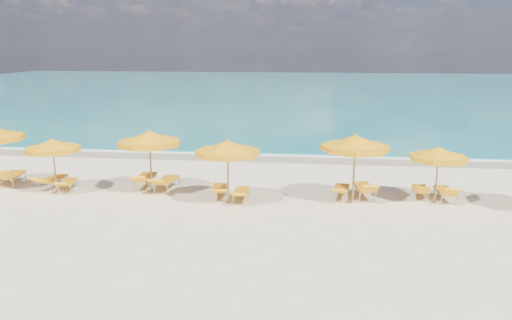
# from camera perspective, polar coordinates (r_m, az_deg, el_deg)

# --- Properties ---
(ground_plane) EXTENTS (120.00, 120.00, 0.00)m
(ground_plane) POSITION_cam_1_polar(r_m,az_deg,el_deg) (19.16, -0.53, -4.50)
(ground_plane) COLOR beige
(ocean) EXTENTS (120.00, 80.00, 0.30)m
(ocean) POSITION_cam_1_polar(r_m,az_deg,el_deg) (66.42, 4.78, 8.00)
(ocean) COLOR #136C6E
(ocean) RESTS_ON ground
(wet_sand_band) EXTENTS (120.00, 2.60, 0.01)m
(wet_sand_band) POSITION_cam_1_polar(r_m,az_deg,el_deg) (26.27, 1.52, 0.33)
(wet_sand_band) COLOR tan
(wet_sand_band) RESTS_ON ground
(foam_line) EXTENTS (120.00, 1.20, 0.03)m
(foam_line) POSITION_cam_1_polar(r_m,az_deg,el_deg) (27.05, 1.67, 0.70)
(foam_line) COLOR white
(foam_line) RESTS_ON ground
(whitecap_near) EXTENTS (14.00, 0.36, 0.05)m
(whitecap_near) POSITION_cam_1_polar(r_m,az_deg,el_deg) (36.56, -6.51, 3.86)
(whitecap_near) COLOR white
(whitecap_near) RESTS_ON ground
(whitecap_far) EXTENTS (18.00, 0.30, 0.05)m
(whitecap_far) POSITION_cam_1_polar(r_m,az_deg,el_deg) (42.90, 14.35, 4.89)
(whitecap_far) COLOR white
(whitecap_far) RESTS_ON ground
(umbrella_1) EXTENTS (2.57, 2.57, 2.20)m
(umbrella_1) POSITION_cam_1_polar(r_m,az_deg,el_deg) (21.30, -22.23, 1.52)
(umbrella_1) COLOR tan
(umbrella_1) RESTS_ON ground
(umbrella_2) EXTENTS (2.95, 2.95, 2.53)m
(umbrella_2) POSITION_cam_1_polar(r_m,az_deg,el_deg) (20.10, -12.10, 2.38)
(umbrella_2) COLOR tan
(umbrella_2) RESTS_ON ground
(umbrella_3) EXTENTS (2.81, 2.81, 2.43)m
(umbrella_3) POSITION_cam_1_polar(r_m,az_deg,el_deg) (18.31, -3.27, 1.33)
(umbrella_3) COLOR tan
(umbrella_3) RESTS_ON ground
(umbrella_4) EXTENTS (2.63, 2.63, 2.59)m
(umbrella_4) POSITION_cam_1_polar(r_m,az_deg,el_deg) (18.84, 11.27, 1.87)
(umbrella_4) COLOR tan
(umbrella_4) RESTS_ON ground
(umbrella_5) EXTENTS (2.78, 2.78, 2.15)m
(umbrella_5) POSITION_cam_1_polar(r_m,az_deg,el_deg) (19.62, 20.14, 0.64)
(umbrella_5) COLOR tan
(umbrella_5) RESTS_ON ground
(lounger_0_right) EXTENTS (0.93, 1.96, 0.93)m
(lounger_0_right) POSITION_cam_1_polar(r_m,az_deg,el_deg) (23.48, -26.12, -1.96)
(lounger_0_right) COLOR #A5A8AD
(lounger_0_right) RESTS_ON ground
(lounger_1_left) EXTENTS (0.75, 1.86, 0.72)m
(lounger_1_left) POSITION_cam_1_polar(r_m,az_deg,el_deg) (22.27, -22.26, -2.42)
(lounger_1_left) COLOR #A5A8AD
(lounger_1_left) RESTS_ON ground
(lounger_1_right) EXTENTS (0.84, 1.74, 0.62)m
(lounger_1_right) POSITION_cam_1_polar(r_m,az_deg,el_deg) (21.67, -20.67, -2.75)
(lounger_1_right) COLOR #A5A8AD
(lounger_1_right) RESTS_ON ground
(lounger_2_left) EXTENTS (0.83, 2.10, 0.81)m
(lounger_2_left) POSITION_cam_1_polar(r_m,az_deg,el_deg) (21.18, -12.51, -2.42)
(lounger_2_left) COLOR #A5A8AD
(lounger_2_left) RESTS_ON ground
(lounger_2_right) EXTENTS (0.80, 1.97, 0.76)m
(lounger_2_right) POSITION_cam_1_polar(r_m,az_deg,el_deg) (20.67, -10.20, -2.74)
(lounger_2_right) COLOR #A5A8AD
(lounger_2_right) RESTS_ON ground
(lounger_3_left) EXTENTS (0.88, 1.83, 0.64)m
(lounger_3_left) POSITION_cam_1_polar(r_m,az_deg,el_deg) (19.39, -4.17, -3.69)
(lounger_3_left) COLOR #A5A8AD
(lounger_3_left) RESTS_ON ground
(lounger_3_right) EXTENTS (0.62, 1.75, 0.62)m
(lounger_3_right) POSITION_cam_1_polar(r_m,az_deg,el_deg) (18.96, -1.64, -4.07)
(lounger_3_right) COLOR #A5A8AD
(lounger_3_right) RESTS_ON ground
(lounger_4_left) EXTENTS (0.81, 1.82, 0.66)m
(lounger_4_left) POSITION_cam_1_polar(r_m,az_deg,el_deg) (19.57, 9.68, -3.69)
(lounger_4_left) COLOR #A5A8AD
(lounger_4_left) RESTS_ON ground
(lounger_4_right) EXTENTS (0.88, 1.99, 0.84)m
(lounger_4_right) POSITION_cam_1_polar(r_m,az_deg,el_deg) (19.76, 12.23, -3.55)
(lounger_4_right) COLOR #A5A8AD
(lounger_4_right) RESTS_ON ground
(lounger_5_left) EXTENTS (0.66, 1.62, 0.72)m
(lounger_5_left) POSITION_cam_1_polar(r_m,az_deg,el_deg) (20.33, 18.23, -3.57)
(lounger_5_left) COLOR #A5A8AD
(lounger_5_left) RESTS_ON ground
(lounger_5_right) EXTENTS (0.63, 1.74, 0.78)m
(lounger_5_right) POSITION_cam_1_polar(r_m,az_deg,el_deg) (20.30, 20.77, -3.74)
(lounger_5_right) COLOR #A5A8AD
(lounger_5_right) RESTS_ON ground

